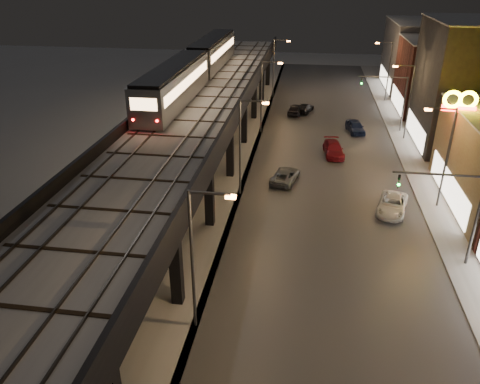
{
  "coord_description": "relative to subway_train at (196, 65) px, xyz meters",
  "views": [
    {
      "loc": [
        5.1,
        -7.95,
        19.44
      ],
      "look_at": [
        0.75,
        21.27,
        5.0
      ],
      "focal_mm": 35.0,
      "sensor_mm": 36.0,
      "label": 1
    }
  ],
  "objects": [
    {
      "name": "traffic_light_rig_b",
      "position": [
        24.34,
        4.22,
        -3.99
      ],
      "size": [
        6.1,
        0.34,
        7.0
      ],
      "color": "#38383A",
      "rests_on": "ground"
    },
    {
      "name": "car_onc_red",
      "position": [
        19.73,
        2.85,
        -7.73
      ],
      "size": [
        2.6,
        4.7,
        1.51
      ],
      "primitive_type": "imported",
      "rotation": [
        0.0,
        0.0,
        0.19
      ],
      "color": "#17234E",
      "rests_on": "ground"
    },
    {
      "name": "building_f",
      "position": [
        32.49,
        28.22,
        -2.91
      ],
      "size": [
        12.2,
        16.2,
        11.16
      ],
      "color": "#4B4C54",
      "rests_on": "ground"
    },
    {
      "name": "building_e",
      "position": [
        32.49,
        14.22,
        -3.41
      ],
      "size": [
        12.2,
        12.2,
        10.16
      ],
      "color": "brown",
      "rests_on": "ground"
    },
    {
      "name": "viaduct_trackbed",
      "position": [
        2.49,
        -15.8,
        -2.1
      ],
      "size": [
        8.4,
        100.0,
        0.32
      ],
      "color": "#B2B7C1",
      "rests_on": "elevated_viaduct"
    },
    {
      "name": "road_surface",
      "position": [
        16.0,
        -12.78,
        -8.46
      ],
      "size": [
        17.0,
        120.0,
        0.06
      ],
      "primitive_type": "cube",
      "color": "#46474D",
      "rests_on": "ground"
    },
    {
      "name": "sidewalk_right",
      "position": [
        26.0,
        -12.78,
        -8.42
      ],
      "size": [
        4.0,
        120.0,
        0.14
      ],
      "primitive_type": "cube",
      "color": "#9FA1A8",
      "rests_on": "ground"
    },
    {
      "name": "viaduct_parapet_streetside",
      "position": [
        6.85,
        -15.78,
        -1.64
      ],
      "size": [
        0.3,
        100.0,
        1.1
      ],
      "primitive_type": "cube",
      "color": "black",
      "rests_on": "elevated_viaduct"
    },
    {
      "name": "streetlight_left_3",
      "position": [
        8.07,
        1.22,
        -3.26
      ],
      "size": [
        2.57,
        0.28,
        9.0
      ],
      "color": "#38383A",
      "rests_on": "ground"
    },
    {
      "name": "car_mid_silver",
      "position": [
        11.82,
        -13.49,
        -7.85
      ],
      "size": [
        3.1,
        4.98,
        1.29
      ],
      "primitive_type": "imported",
      "rotation": [
        0.0,
        0.0,
        2.92
      ],
      "color": "slate",
      "rests_on": "ground"
    },
    {
      "name": "streetlight_right_4",
      "position": [
        25.23,
        19.22,
        -3.26
      ],
      "size": [
        2.56,
        0.28,
        9.0
      ],
      "color": "#38383A",
      "rests_on": "ground"
    },
    {
      "name": "car_mid_dark",
      "position": [
        13.15,
        10.91,
        -7.86
      ],
      "size": [
        2.94,
        4.7,
        1.27
      ],
      "primitive_type": "imported",
      "rotation": [
        0.0,
        0.0,
        2.85
      ],
      "color": "black",
      "rests_on": "ground"
    },
    {
      "name": "elevated_viaduct",
      "position": [
        2.5,
        -15.93,
        -2.87
      ],
      "size": [
        9.0,
        100.0,
        6.3
      ],
      "color": "black",
      "rests_on": "ground"
    },
    {
      "name": "car_onc_dark",
      "position": [
        21.35,
        -18.43,
        -7.81
      ],
      "size": [
        3.43,
        5.34,
        1.37
      ],
      "primitive_type": "imported",
      "rotation": [
        0.0,
        0.0,
        -0.25
      ],
      "color": "white",
      "rests_on": "ground"
    },
    {
      "name": "streetlight_left_4",
      "position": [
        8.07,
        19.22,
        -3.26
      ],
      "size": [
        2.57,
        0.28,
        9.0
      ],
      "color": "#38383A",
      "rests_on": "ground"
    },
    {
      "name": "car_onc_white",
      "position": [
        16.74,
        -5.57,
        -7.77
      ],
      "size": [
        2.51,
        5.12,
        1.43
      ],
      "primitive_type": "imported",
      "rotation": [
        0.0,
        0.0,
        0.11
      ],
      "color": "maroon",
      "rests_on": "ground"
    },
    {
      "name": "under_viaduct_pavement",
      "position": [
        2.5,
        -12.78,
        -8.46
      ],
      "size": [
        11.0,
        120.0,
        0.06
      ],
      "primitive_type": "cube",
      "color": "#9FA1A8",
      "rests_on": "ground"
    },
    {
      "name": "streetlight_left_2",
      "position": [
        8.07,
        -16.78,
        -3.26
      ],
      "size": [
        2.57,
        0.28,
        9.0
      ],
      "color": "#38383A",
      "rests_on": "ground"
    },
    {
      "name": "viaduct_parapet_far",
      "position": [
        -1.85,
        -15.78,
        -1.64
      ],
      "size": [
        0.3,
        100.0,
        1.1
      ],
      "primitive_type": "cube",
      "color": "black",
      "rests_on": "elevated_viaduct"
    },
    {
      "name": "streetlight_left_1",
      "position": [
        8.07,
        -34.78,
        -3.26
      ],
      "size": [
        2.57,
        0.28,
        9.0
      ],
      "color": "#38383A",
      "rests_on": "ground"
    },
    {
      "name": "building_d",
      "position": [
        32.49,
        0.22,
        -1.41
      ],
      "size": [
        12.2,
        13.2,
        14.16
      ],
      "color": "#242529",
      "rests_on": "ground"
    },
    {
      "name": "subway_train",
      "position": [
        0.0,
        0.0,
        0.0
      ],
      "size": [
        3.15,
        38.37,
        3.77
      ],
      "color": "gray",
      "rests_on": "viaduct_trackbed"
    },
    {
      "name": "sign_mcdonalds",
      "position": [
        26.5,
        -13.92,
        -0.59
      ],
      "size": [
        2.9,
        0.52,
        9.76
      ],
      "color": "#38383A",
      "rests_on": "ground"
    },
    {
      "name": "car_far_white",
      "position": [
        11.88,
        9.79,
        -7.74
      ],
      "size": [
        2.43,
        4.64,
        1.51
      ],
      "primitive_type": "imported",
      "rotation": [
        0.0,
        0.0,
        2.99
      ],
      "color": "black",
      "rests_on": "ground"
    },
    {
      "name": "streetlight_right_2",
      "position": [
        25.23,
        -16.78,
        -3.26
      ],
      "size": [
        2.56,
        0.28,
        9.0
      ],
      "color": "#38383A",
      "rests_on": "ground"
    },
    {
      "name": "streetlight_right_3",
      "position": [
        25.23,
        1.22,
        -3.26
      ],
      "size": [
        2.56,
        0.28,
        9.0
      ],
      "color": "#38383A",
      "rests_on": "ground"
    },
    {
      "name": "traffic_light_rig_a",
      "position": [
        24.34,
        -25.78,
        -3.99
      ],
      "size": [
        6.1,
        0.34,
        7.0
      ],
      "color": "#38383A",
      "rests_on": "ground"
    }
  ]
}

